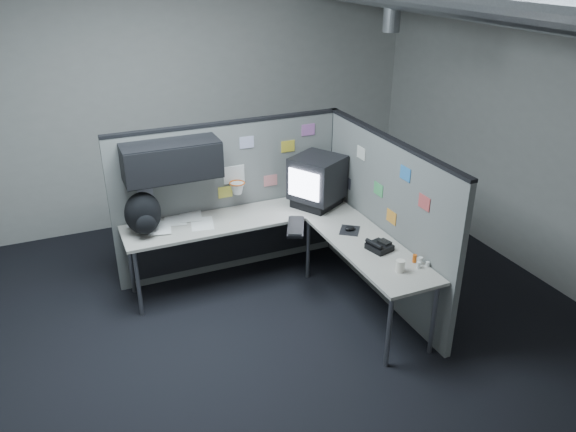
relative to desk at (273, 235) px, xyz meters
name	(u,v)px	position (x,y,z in m)	size (l,w,h in m)	color
room	(352,96)	(0.41, -0.70, 1.48)	(5.62, 5.62, 3.22)	black
partition_back	(216,186)	(-0.40, 0.53, 0.38)	(2.44, 0.42, 1.63)	slate
partition_right	(384,219)	(0.95, -0.49, 0.21)	(0.07, 2.23, 1.63)	slate
desk	(273,235)	(0.00, 0.00, 0.00)	(2.31, 2.11, 0.73)	#ABA69B
monitor	(317,181)	(0.59, 0.25, 0.39)	(0.63, 0.63, 0.53)	black
keyboard	(296,227)	(0.17, -0.17, 0.14)	(0.33, 0.45, 0.04)	black
mouse	(350,229)	(0.62, -0.42, 0.13)	(0.27, 0.28, 0.05)	black
phone	(379,246)	(0.68, -0.85, 0.15)	(0.22, 0.24, 0.09)	black
bottles	(419,261)	(0.85, -1.21, 0.15)	(0.12, 0.14, 0.07)	silver
cup	(400,266)	(0.64, -1.24, 0.17)	(0.08, 0.08, 0.10)	white
papers	(169,222)	(-0.92, 0.43, 0.13)	(0.83, 0.63, 0.02)	white
backpack	(143,214)	(-1.18, 0.29, 0.32)	(0.40, 0.39, 0.41)	black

